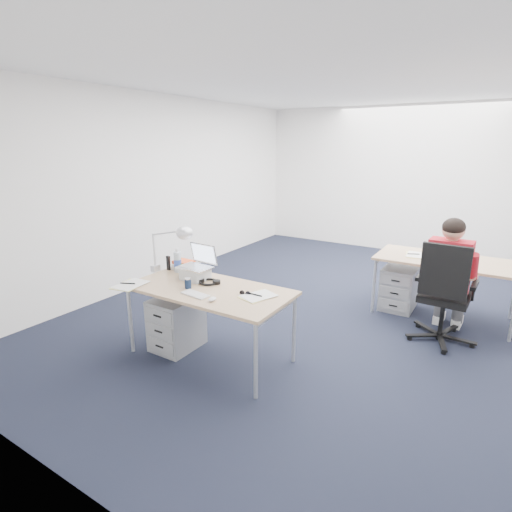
{
  "coord_description": "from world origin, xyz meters",
  "views": [
    {
      "loc": [
        1.52,
        -4.61,
        2.07
      ],
      "look_at": [
        -0.78,
        -0.92,
        0.85
      ],
      "focal_mm": 28.0,
      "sensor_mm": 36.0,
      "label": 1
    }
  ],
  "objects_px": {
    "water_bottle": "(178,260)",
    "sunglasses": "(245,293)",
    "can_koozie": "(188,283)",
    "drawer_pedestal_near": "(177,323)",
    "cordless_phone": "(168,263)",
    "bear_figurine": "(183,270)",
    "silver_laptop": "(195,263)",
    "book_stack": "(184,265)",
    "desk_near": "(209,293)",
    "desk_lamp": "(166,248)",
    "computer_mouse": "(212,299)",
    "dark_laptop": "(440,252)",
    "office_chair": "(442,314)",
    "seated_person": "(449,278)",
    "desk_far": "(446,263)",
    "drawer_pedestal_far": "(399,288)",
    "headphones": "(209,281)",
    "wireless_keyboard": "(195,294)"
  },
  "relations": [
    {
      "from": "computer_mouse",
      "to": "dark_laptop",
      "type": "bearing_deg",
      "value": 53.57
    },
    {
      "from": "book_stack",
      "to": "dark_laptop",
      "type": "height_order",
      "value": "dark_laptop"
    },
    {
      "from": "drawer_pedestal_far",
      "to": "desk_lamp",
      "type": "xyz_separation_m",
      "value": [
        -1.97,
        -2.16,
        0.74
      ]
    },
    {
      "from": "can_koozie",
      "to": "sunglasses",
      "type": "relative_size",
      "value": 0.95
    },
    {
      "from": "can_koozie",
      "to": "cordless_phone",
      "type": "distance_m",
      "value": 0.67
    },
    {
      "from": "cordless_phone",
      "to": "bear_figurine",
      "type": "bearing_deg",
      "value": -4.53
    },
    {
      "from": "drawer_pedestal_far",
      "to": "silver_laptop",
      "type": "height_order",
      "value": "silver_laptop"
    },
    {
      "from": "drawer_pedestal_far",
      "to": "can_koozie",
      "type": "xyz_separation_m",
      "value": [
        -1.48,
        -2.39,
        0.51
      ]
    },
    {
      "from": "desk_far",
      "to": "wireless_keyboard",
      "type": "xyz_separation_m",
      "value": [
        -1.81,
        -2.52,
        0.05
      ]
    },
    {
      "from": "silver_laptop",
      "to": "can_koozie",
      "type": "xyz_separation_m",
      "value": [
        0.11,
        -0.24,
        -0.12
      ]
    },
    {
      "from": "drawer_pedestal_near",
      "to": "desk_far",
      "type": "bearing_deg",
      "value": 46.39
    },
    {
      "from": "can_koozie",
      "to": "desk_far",
      "type": "bearing_deg",
      "value": 50.66
    },
    {
      "from": "seated_person",
      "to": "computer_mouse",
      "type": "height_order",
      "value": "seated_person"
    },
    {
      "from": "drawer_pedestal_far",
      "to": "desk_lamp",
      "type": "relative_size",
      "value": 0.96
    },
    {
      "from": "drawer_pedestal_far",
      "to": "bear_figurine",
      "type": "relative_size",
      "value": 4.2
    },
    {
      "from": "bear_figurine",
      "to": "desk_far",
      "type": "bearing_deg",
      "value": 51.1
    },
    {
      "from": "silver_laptop",
      "to": "headphones",
      "type": "relative_size",
      "value": 1.41
    },
    {
      "from": "seated_person",
      "to": "drawer_pedestal_near",
      "type": "relative_size",
      "value": 2.44
    },
    {
      "from": "desk_near",
      "to": "cordless_phone",
      "type": "height_order",
      "value": "cordless_phone"
    },
    {
      "from": "silver_laptop",
      "to": "book_stack",
      "type": "height_order",
      "value": "silver_laptop"
    },
    {
      "from": "sunglasses",
      "to": "desk_lamp",
      "type": "xyz_separation_m",
      "value": [
        -1.05,
        0.07,
        0.27
      ]
    },
    {
      "from": "bear_figurine",
      "to": "book_stack",
      "type": "distance_m",
      "value": 0.21
    },
    {
      "from": "headphones",
      "to": "can_koozie",
      "type": "bearing_deg",
      "value": -127.62
    },
    {
      "from": "silver_laptop",
      "to": "cordless_phone",
      "type": "xyz_separation_m",
      "value": [
        -0.47,
        0.09,
        -0.1
      ]
    },
    {
      "from": "seated_person",
      "to": "book_stack",
      "type": "distance_m",
      "value": 2.9
    },
    {
      "from": "headphones",
      "to": "seated_person",
      "type": "bearing_deg",
      "value": 21.45
    },
    {
      "from": "sunglasses",
      "to": "wireless_keyboard",
      "type": "bearing_deg",
      "value": -156.88
    },
    {
      "from": "wireless_keyboard",
      "to": "sunglasses",
      "type": "xyz_separation_m",
      "value": [
        0.38,
        0.25,
        0.01
      ]
    },
    {
      "from": "drawer_pedestal_far",
      "to": "desk_far",
      "type": "bearing_deg",
      "value": 3.92
    },
    {
      "from": "desk_far",
      "to": "bear_figurine",
      "type": "bearing_deg",
      "value": -136.69
    },
    {
      "from": "can_koozie",
      "to": "drawer_pedestal_near",
      "type": "bearing_deg",
      "value": 163.2
    },
    {
      "from": "dark_laptop",
      "to": "office_chair",
      "type": "bearing_deg",
      "value": -55.21
    },
    {
      "from": "cordless_phone",
      "to": "dark_laptop",
      "type": "distance_m",
      "value": 3.16
    },
    {
      "from": "can_koozie",
      "to": "water_bottle",
      "type": "bearing_deg",
      "value": 142.59
    },
    {
      "from": "cordless_phone",
      "to": "desk_lamp",
      "type": "relative_size",
      "value": 0.27
    },
    {
      "from": "water_bottle",
      "to": "sunglasses",
      "type": "bearing_deg",
      "value": -10.5
    },
    {
      "from": "drawer_pedestal_near",
      "to": "sunglasses",
      "type": "height_order",
      "value": "sunglasses"
    },
    {
      "from": "sunglasses",
      "to": "headphones",
      "type": "bearing_deg",
      "value": 161.77
    },
    {
      "from": "seated_person",
      "to": "headphones",
      "type": "xyz_separation_m",
      "value": [
        -2.01,
        -1.65,
        0.08
      ]
    },
    {
      "from": "desk_lamp",
      "to": "headphones",
      "type": "bearing_deg",
      "value": 12.17
    },
    {
      "from": "office_chair",
      "to": "drawer_pedestal_near",
      "type": "height_order",
      "value": "office_chair"
    },
    {
      "from": "seated_person",
      "to": "water_bottle",
      "type": "bearing_deg",
      "value": -145.39
    },
    {
      "from": "book_stack",
      "to": "cordless_phone",
      "type": "height_order",
      "value": "cordless_phone"
    },
    {
      "from": "wireless_keyboard",
      "to": "seated_person",
      "type": "bearing_deg",
      "value": 52.86
    },
    {
      "from": "dark_laptop",
      "to": "desk_far",
      "type": "bearing_deg",
      "value": 86.71
    },
    {
      "from": "bear_figurine",
      "to": "book_stack",
      "type": "height_order",
      "value": "bear_figurine"
    },
    {
      "from": "drawer_pedestal_near",
      "to": "computer_mouse",
      "type": "xyz_separation_m",
      "value": [
        0.65,
        -0.21,
        0.47
      ]
    },
    {
      "from": "drawer_pedestal_far",
      "to": "computer_mouse",
      "type": "xyz_separation_m",
      "value": [
        -1.08,
        -2.52,
        0.47
      ]
    },
    {
      "from": "office_chair",
      "to": "silver_laptop",
      "type": "height_order",
      "value": "office_chair"
    },
    {
      "from": "drawer_pedestal_far",
      "to": "computer_mouse",
      "type": "distance_m",
      "value": 2.78
    }
  ]
}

